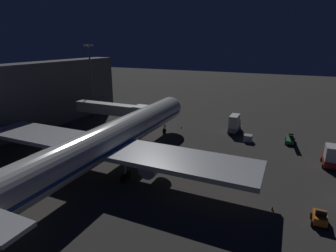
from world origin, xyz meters
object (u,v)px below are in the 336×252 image
airliner_at_gate (105,142)px  traffic_cone_nose_starboard (166,125)px  catering_truck (235,123)px  baggage_tug_lead (320,218)px  baggage_container_near_belt (248,138)px  apron_floodlight_mast (91,76)px  traffic_cone_nose_port (181,127)px  traffic_cone_wingtip_svc_side (272,208)px  jet_bridge (117,110)px  ops_van (330,156)px  belt_loader (290,139)px

airliner_at_gate → traffic_cone_nose_starboard: airliner_at_gate is taller
airliner_at_gate → catering_truck: (-14.98, -30.84, -3.31)m
baggage_tug_lead → traffic_cone_nose_starboard: (33.60, -28.56, -0.51)m
baggage_tug_lead → baggage_container_near_belt: 28.33m
baggage_tug_lead → traffic_cone_nose_starboard: bearing=-40.4°
airliner_at_gate → traffic_cone_nose_starboard: bearing=-85.5°
apron_floodlight_mast → baggage_container_near_belt: (-44.67, 3.13, -10.95)m
traffic_cone_nose_port → traffic_cone_wingtip_svc_side: bearing=130.4°
airliner_at_gate → baggage_tug_lead: 31.74m
jet_bridge → traffic_cone_nose_starboard: bearing=-133.5°
airliner_at_gate → traffic_cone_nose_port: (-2.20, -28.09, -5.14)m
jet_bridge → traffic_cone_wingtip_svc_side: jet_bridge is taller
catering_truck → baggage_container_near_belt: catering_truck is taller
airliner_at_gate → ops_van: size_ratio=12.73×
ops_van → traffic_cone_nose_starboard: size_ratio=8.28×
baggage_container_near_belt → traffic_cone_wingtip_svc_side: 25.91m
airliner_at_gate → belt_loader: size_ratio=8.13×
belt_loader → ops_van: 11.70m
belt_loader → traffic_cone_nose_port: belt_loader is taller
apron_floodlight_mast → traffic_cone_nose_port: 29.97m
baggage_tug_lead → traffic_cone_nose_starboard: 44.10m
catering_truck → traffic_cone_wingtip_svc_side: size_ratio=10.87×
traffic_cone_nose_starboard → traffic_cone_wingtip_svc_side: bearing=135.3°
jet_bridge → baggage_container_near_belt: (-29.95, -6.02, -4.77)m
belt_loader → baggage_container_near_belt: belt_loader is taller
apron_floodlight_mast → traffic_cone_nose_port: (-27.70, 0.12, -11.43)m
baggage_tug_lead → traffic_cone_wingtip_svc_side: (5.35, -0.58, -0.51)m
apron_floodlight_mast → airliner_at_gate: bearing=132.1°
belt_loader → baggage_tug_lead: bearing=97.5°
apron_floodlight_mast → traffic_cone_nose_starboard: bearing=179.7°
baggage_tug_lead → ops_van: bearing=-98.3°
ops_van → traffic_cone_wingtip_svc_side: 20.01m
traffic_cone_wingtip_svc_side → traffic_cone_nose_starboard: bearing=-44.7°
baggage_tug_lead → traffic_cone_wingtip_svc_side: size_ratio=4.37×
apron_floodlight_mast → belt_loader: (-53.14, 0.22, -10.87)m
jet_bridge → apron_floodlight_mast: bearing=-31.9°
traffic_cone_nose_port → baggage_tug_lead: bearing=135.6°
baggage_container_near_belt → traffic_cone_nose_starboard: 21.59m
apron_floodlight_mast → ops_van: (-59.63, 9.89, -9.76)m
airliner_at_gate → traffic_cone_nose_port: bearing=-94.5°
airliner_at_gate → belt_loader: bearing=-134.6°
jet_bridge → baggage_container_near_belt: size_ratio=11.64×
traffic_cone_nose_port → traffic_cone_wingtip_svc_side: same height
jet_bridge → traffic_cone_wingtip_svc_side: bearing=152.8°
jet_bridge → baggage_container_near_belt: jet_bridge is taller
baggage_tug_lead → airliner_at_gate: bearing=-0.9°
jet_bridge → ops_van: 45.06m
baggage_tug_lead → baggage_container_near_belt: bearing=-64.4°
ops_van → traffic_cone_nose_starboard: bearing=-15.0°
airliner_at_gate → baggage_tug_lead: airliner_at_gate is taller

